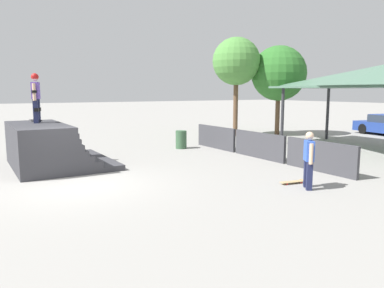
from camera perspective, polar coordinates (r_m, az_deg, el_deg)
ground_plane at (r=11.46m, az=-17.24°, el=-6.00°), size 160.00×160.00×0.00m
quarter_pipe_ramp at (r=14.38m, az=-21.21°, el=-0.55°), size 4.12×3.32×1.56m
skater_on_deck at (r=14.80m, az=-22.70°, el=6.98°), size 0.77×0.41×1.79m
skateboard_on_deck at (r=15.27m, az=-22.69°, el=3.35°), size 0.87×0.35×0.09m
bystander_walking at (r=10.87m, az=17.37°, el=-1.94°), size 0.58×0.47×1.61m
skateboard_on_ground at (r=11.51m, az=15.25°, el=-5.55°), size 0.34×0.84×0.09m
barrier_fence at (r=15.46m, az=10.18°, el=-0.19°), size 9.06×0.12×1.05m
tree_beside_pavilion at (r=23.83m, az=13.08°, el=10.41°), size 3.35×3.35×5.46m
tree_far_back at (r=22.99m, az=6.77°, el=12.33°), size 2.84×2.84×5.89m
trash_bin at (r=17.79m, az=-1.67°, el=0.68°), size 0.52×0.52×0.85m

